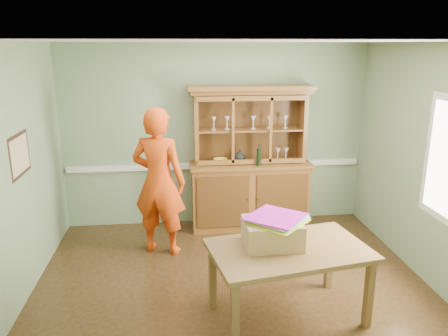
{
  "coord_description": "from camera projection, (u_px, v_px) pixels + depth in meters",
  "views": [
    {
      "loc": [
        -0.59,
        -4.37,
        2.68
      ],
      "look_at": [
        -0.06,
        0.4,
        1.31
      ],
      "focal_mm": 35.0,
      "sensor_mm": 36.0,
      "label": 1
    }
  ],
  "objects": [
    {
      "name": "floor",
      "position": [
        233.0,
        288.0,
        4.97
      ],
      "size": [
        4.5,
        4.5,
        0.0
      ],
      "primitive_type": "plane",
      "color": "#4F3419",
      "rests_on": "ground"
    },
    {
      "name": "ceiling",
      "position": [
        234.0,
        41.0,
        4.23
      ],
      "size": [
        4.5,
        4.5,
        0.0
      ],
      "primitive_type": "plane",
      "rotation": [
        3.14,
        0.0,
        0.0
      ],
      "color": "white",
      "rests_on": "wall_back"
    },
    {
      "name": "wall_back",
      "position": [
        216.0,
        136.0,
        6.51
      ],
      "size": [
        4.5,
        0.0,
        4.5
      ],
      "primitive_type": "plane",
      "rotation": [
        1.57,
        0.0,
        0.0
      ],
      "color": "gray",
      "rests_on": "floor"
    },
    {
      "name": "wall_left",
      "position": [
        11.0,
        182.0,
        4.36
      ],
      "size": [
        0.0,
        4.0,
        4.0
      ],
      "primitive_type": "plane",
      "rotation": [
        1.57,
        0.0,
        1.57
      ],
      "color": "gray",
      "rests_on": "floor"
    },
    {
      "name": "wall_right",
      "position": [
        434.0,
        168.0,
        4.84
      ],
      "size": [
        0.0,
        4.0,
        4.0
      ],
      "primitive_type": "plane",
      "rotation": [
        1.57,
        0.0,
        -1.57
      ],
      "color": "gray",
      "rests_on": "floor"
    },
    {
      "name": "wall_front",
      "position": [
        276.0,
        267.0,
        2.69
      ],
      "size": [
        4.5,
        0.0,
        4.5
      ],
      "primitive_type": "plane",
      "rotation": [
        -1.57,
        0.0,
        0.0
      ],
      "color": "gray",
      "rests_on": "floor"
    },
    {
      "name": "chair_rail",
      "position": [
        216.0,
        165.0,
        6.61
      ],
      "size": [
        4.41,
        0.05,
        0.08
      ],
      "primitive_type": "cube",
      "color": "white",
      "rests_on": "wall_back"
    },
    {
      "name": "framed_map",
      "position": [
        20.0,
        155.0,
        4.59
      ],
      "size": [
        0.03,
        0.6,
        0.46
      ],
      "color": "#331F14",
      "rests_on": "wall_left"
    },
    {
      "name": "china_hutch",
      "position": [
        250.0,
        179.0,
        6.5
      ],
      "size": [
        1.8,
        0.59,
        2.11
      ],
      "color": "brown",
      "rests_on": "floor"
    },
    {
      "name": "dining_table",
      "position": [
        289.0,
        256.0,
        4.27
      ],
      "size": [
        1.66,
        1.17,
        0.76
      ],
      "rotation": [
        0.0,
        0.0,
        0.18
      ],
      "color": "brown",
      "rests_on": "floor"
    },
    {
      "name": "cardboard_box",
      "position": [
        272.0,
        233.0,
        4.28
      ],
      "size": [
        0.56,
        0.45,
        0.26
      ],
      "primitive_type": "cube",
      "rotation": [
        0.0,
        0.0,
        0.02
      ],
      "color": "tan",
      "rests_on": "dining_table"
    },
    {
      "name": "kite_stack",
      "position": [
        276.0,
        218.0,
        4.24
      ],
      "size": [
        0.68,
        0.68,
        0.05
      ],
      "rotation": [
        0.0,
        0.0,
        0.8
      ],
      "color": "#D6FF20",
      "rests_on": "cardboard_box"
    },
    {
      "name": "person",
      "position": [
        159.0,
        182.0,
        5.6
      ],
      "size": [
        0.82,
        0.68,
        1.94
      ],
      "primitive_type": "imported",
      "rotation": [
        0.0,
        0.0,
        2.79
      ],
      "color": "#E0440E",
      "rests_on": "floor"
    }
  ]
}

